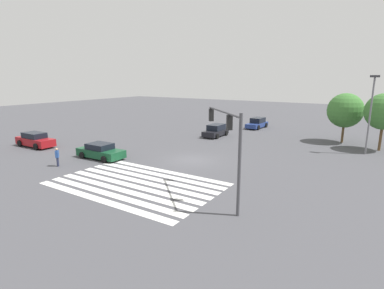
% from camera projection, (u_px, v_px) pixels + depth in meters
% --- Properties ---
extents(ground_plane, '(142.01, 142.01, 0.00)m').
position_uv_depth(ground_plane, '(192.00, 160.00, 26.83)').
color(ground_plane, '#47474C').
extents(crosswalk_markings, '(11.59, 7.25, 0.01)m').
position_uv_depth(crosswalk_markings, '(136.00, 184.00, 20.87)').
color(crosswalk_markings, silver).
rests_on(crosswalk_markings, ground_plane).
extents(traffic_signal_mast, '(4.10, 4.10, 5.51)m').
position_uv_depth(traffic_signal_mast, '(228.00, 136.00, 16.88)').
color(traffic_signal_mast, '#47474C').
rests_on(traffic_signal_mast, ground_plane).
extents(car_0, '(4.62, 2.20, 1.38)m').
position_uv_depth(car_0, '(101.00, 151.00, 27.38)').
color(car_0, '#144728').
rests_on(car_0, ground_plane).
extents(car_2, '(2.14, 4.62, 1.52)m').
position_uv_depth(car_2, '(257.00, 123.00, 44.05)').
color(car_2, navy).
rests_on(car_2, ground_plane).
extents(car_3, '(2.03, 4.19, 1.51)m').
position_uv_depth(car_3, '(216.00, 131.00, 37.71)').
color(car_3, black).
rests_on(car_3, ground_plane).
extents(car_4, '(4.88, 1.97, 1.53)m').
position_uv_depth(car_4, '(35.00, 140.00, 32.03)').
color(car_4, maroon).
rests_on(car_4, ground_plane).
extents(pedestrian, '(0.40, 0.41, 1.56)m').
position_uv_depth(pedestrian, '(57.00, 156.00, 24.79)').
color(pedestrian, '#232842').
rests_on(pedestrian, ground_plane).
extents(street_light_pole_a, '(0.80, 0.36, 7.47)m').
position_uv_depth(street_light_pole_a, '(371.00, 107.00, 27.99)').
color(street_light_pole_a, slate).
rests_on(street_light_pole_a, ground_plane).
extents(tree_corner_a, '(3.84, 3.84, 5.59)m').
position_uv_depth(tree_corner_a, '(345.00, 110.00, 33.41)').
color(tree_corner_a, brown).
rests_on(tree_corner_a, ground_plane).
extents(tree_corner_b, '(3.62, 3.62, 5.78)m').
position_uv_depth(tree_corner_b, '(384.00, 112.00, 29.57)').
color(tree_corner_b, brown).
rests_on(tree_corner_b, ground_plane).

